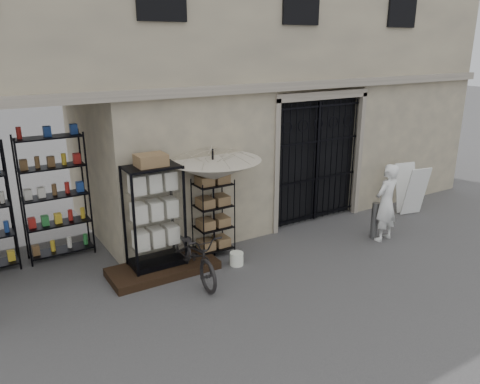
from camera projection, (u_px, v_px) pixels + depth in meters
ground at (316, 273)px, 8.72m from camera, size 80.00×80.00×0.00m
main_building at (210, 25)px, 10.59m from camera, size 14.00×4.00×9.00m
shop_recess at (21, 197)px, 8.27m from camera, size 3.00×1.70×3.00m
shop_shelving at (16, 203)px, 8.73m from camera, size 2.70×0.50×2.50m
iron_gate at (312, 159)px, 10.99m from camera, size 2.50×0.21×3.00m
step_platform at (163, 268)px, 8.75m from camera, size 2.00×0.90×0.15m
display_cabinet at (155, 222)px, 8.50m from camera, size 1.09×0.87×2.05m
wire_rack at (213, 218)px, 9.29m from camera, size 0.80×0.66×1.58m
market_umbrella at (213, 164)px, 8.89m from camera, size 1.64×1.67×2.64m
white_bucket at (237, 259)px, 9.02m from camera, size 0.32×0.32×0.26m
bicycle at (195, 278)px, 8.56m from camera, size 0.67×0.97×1.79m
steel_bollard at (374, 221)px, 10.19m from camera, size 0.15×0.15×0.82m
shopkeeper at (382, 239)px, 10.23m from camera, size 0.89×1.78×0.41m
easel_sign at (411, 189)px, 11.62m from camera, size 0.70×0.77×1.22m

